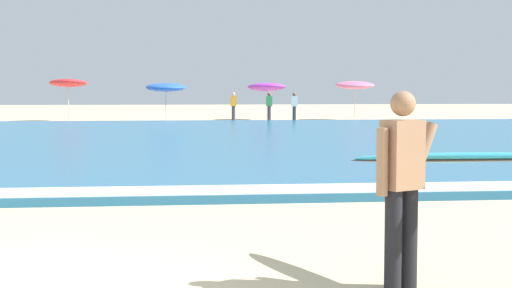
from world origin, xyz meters
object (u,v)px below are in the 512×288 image
Objects in this scene: beachgoer_near_row_left at (233,106)px; beachgoer_near_row_mid at (269,106)px; surfer_with_board at (421,171)px; beach_umbrella_2 at (166,87)px; beach_umbrella_3 at (267,87)px; beachgoer_near_row_right at (294,106)px; beach_umbrella_4 at (355,85)px; beach_umbrella_1 at (68,83)px.

beachgoer_near_row_left and beachgoer_near_row_mid have the same top height.
surfer_with_board is 34.51m from beachgoer_near_row_left.
beach_umbrella_3 is at bearing 25.06° from beach_umbrella_2.
beach_umbrella_3 is at bearing 86.10° from beachgoer_near_row_mid.
surfer_with_board is 1.51× the size of beachgoer_near_row_left.
beachgoer_near_row_left is at bearing -134.75° from beach_umbrella_3.
beachgoer_near_row_left and beachgoer_near_row_right have the same top height.
beach_umbrella_3 is at bearing 173.04° from beach_umbrella_4.
beach_umbrella_1 is 12.48m from beachgoer_near_row_right.
surfer_with_board is at bearing -85.63° from beach_umbrella_2.
beach_umbrella_2 is at bearing 174.25° from beachgoer_near_row_right.
beach_umbrella_4 is 7.32m from beachgoer_near_row_left.
beach_umbrella_4 is 1.44× the size of beachgoer_near_row_left.
surfer_with_board is at bearing -91.74° from beachgoer_near_row_left.
beachgoer_near_row_right is (6.78, -0.68, -1.00)m from beach_umbrella_2.
beach_umbrella_3 is (3.11, 36.57, 0.85)m from surfer_with_board.
beach_umbrella_1 is (-7.93, 35.93, 1.06)m from surfer_with_board.
beach_umbrella_4 is at bearing 11.75° from beachgoer_near_row_left.
beach_umbrella_4 is at bearing 21.13° from beachgoer_near_row_mid.
beach_umbrella_2 reaches higher than surfer_with_board.
beachgoer_near_row_left is (-7.08, -1.47, -1.14)m from beach_umbrella_4.
beach_umbrella_2 is 6.30m from beach_umbrella_3.
beach_umbrella_3 reaches higher than beachgoer_near_row_left.
beachgoer_near_row_mid is at bearing -158.87° from beach_umbrella_4.
beachgoer_near_row_mid is at bearing -10.33° from beach_umbrella_1.
beach_umbrella_3 is at bearing 45.25° from beachgoer_near_row_left.
beachgoer_near_row_mid is at bearing 149.78° from beachgoer_near_row_right.
beach_umbrella_2 is at bearing -20.80° from beach_umbrella_1.
beach_umbrella_1 is at bearing 169.67° from beachgoer_near_row_mid.
beachgoer_near_row_right is (1.26, -0.73, 0.00)m from beachgoer_near_row_mid.
surfer_with_board is 36.72m from beach_umbrella_3.
beach_umbrella_4 is (5.01, -0.61, 0.11)m from beach_umbrella_3.
beach_umbrella_4 is (8.12, 35.96, 0.96)m from surfer_with_board.
surfer_with_board is 34.08m from beachgoer_near_row_mid.
beachgoer_near_row_right is at bearing -5.75° from beach_umbrella_2.
beachgoer_near_row_right is at bearing -72.17° from beach_umbrella_3.
beach_umbrella_1 reaches higher than beach_umbrella_2.
beach_umbrella_2 reaches higher than beachgoer_near_row_right.
beach_umbrella_1 is at bearing 170.86° from beachgoer_near_row_left.
surfer_with_board is at bearing -97.19° from beachgoer_near_row_right.
beachgoer_near_row_right is at bearing -21.95° from beachgoer_near_row_left.
beach_umbrella_4 reaches higher than surfer_with_board.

